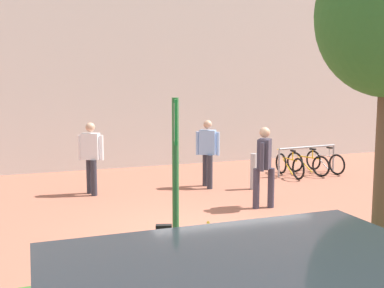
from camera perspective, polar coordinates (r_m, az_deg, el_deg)
name	(u,v)px	position (r m, az deg, el deg)	size (l,w,h in m)	color
ground_plane	(208,238)	(7.90, 1.98, -11.68)	(60.00, 60.00, 0.00)	#9E5B47
building_facade	(114,9)	(15.16, -9.70, 16.37)	(28.00, 1.20, 10.00)	silver
planter_strip	(244,279)	(6.19, 6.47, -16.40)	(7.00, 1.10, 0.16)	#336028
parking_sign_post	(176,169)	(5.41, -2.08, -3.10)	(0.13, 0.35, 2.43)	#2D7238
bike_at_sign	(179,264)	(5.90, -1.65, -14.74)	(1.62, 0.60, 0.86)	black
bike_rack_cluster	(307,163)	(13.76, 14.25, -2.26)	(2.10, 1.73, 0.83)	#99999E
bollard_steel	(253,171)	(11.50, 7.68, -3.42)	(0.16, 0.16, 0.90)	#ADADB2
person_casual_tan	(91,154)	(11.00, -12.53, -1.19)	(0.56, 0.41, 1.72)	#2D2D38
person_suited_dark	(264,162)	(9.66, 9.02, -2.26)	(0.47, 0.49, 1.72)	#383342
person_shirt_blue	(208,149)	(11.53, 1.97, -0.65)	(0.52, 0.50, 1.72)	#2D2D38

